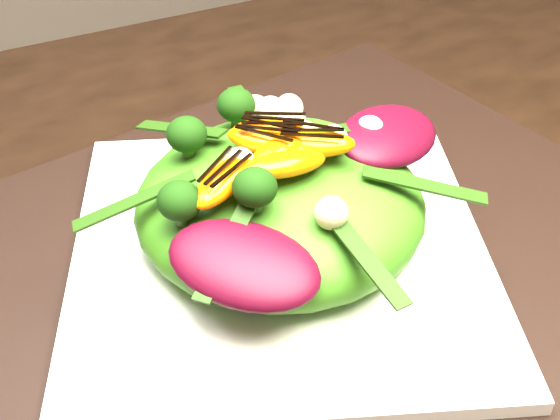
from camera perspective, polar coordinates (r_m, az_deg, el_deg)
name	(u,v)px	position (r m, az deg, el deg)	size (l,w,h in m)	color
dining_table	(495,238)	(0.60, 16.07, -2.07)	(1.60, 0.90, 0.75)	black
placemat	(280,261)	(0.53, 0.00, -3.91)	(0.55, 0.42, 0.00)	black
plate_base	(280,253)	(0.52, 0.00, -3.30)	(0.29, 0.29, 0.01)	white
salad_bowl	(280,237)	(0.51, 0.00, -2.09)	(0.25, 0.25, 0.02)	white
lettuce_mound	(280,203)	(0.49, 0.00, 0.52)	(0.19, 0.19, 0.07)	#3D7C17
radicchio_leaf	(388,136)	(0.52, 8.24, 5.62)	(0.09, 0.06, 0.02)	#3E0616
orange_segment	(262,139)	(0.49, -1.38, 5.45)	(0.05, 0.02, 0.01)	#F16403
broccoli_floret	(195,150)	(0.47, -6.48, 4.54)	(0.04, 0.04, 0.04)	black
macadamia_nut	(367,169)	(0.47, 6.63, 3.11)	(0.02, 0.02, 0.02)	#C8C08D
balsamic_drizzle	(262,128)	(0.48, -1.40, 6.24)	(0.04, 0.00, 0.00)	black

